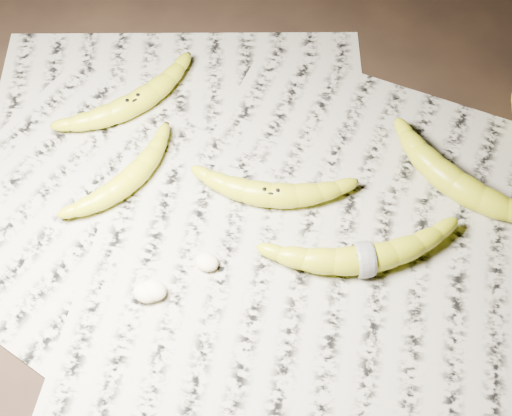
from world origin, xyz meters
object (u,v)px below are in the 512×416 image
at_px(banana_upper_a, 457,183).
at_px(banana_center, 271,193).
at_px(banana_left_b, 128,179).
at_px(banana_left_a, 133,102).
at_px(banana_taped, 364,258).

bearing_deg(banana_upper_a, banana_center, -134.65).
bearing_deg(banana_upper_a, banana_left_b, -139.24).
height_order(banana_left_a, banana_upper_a, banana_upper_a).
distance_m(banana_left_a, banana_left_b, 0.13).
distance_m(banana_taped, banana_upper_a, 0.17).
bearing_deg(banana_center, banana_left_a, 147.78).
bearing_deg(banana_center, banana_upper_a, 9.41).
height_order(banana_center, banana_upper_a, banana_upper_a).
bearing_deg(banana_taped, banana_left_b, 150.15).
distance_m(banana_center, banana_taped, 0.15).
xyz_separation_m(banana_left_a, banana_center, (0.24, -0.06, 0.00)).
height_order(banana_left_a, banana_taped, banana_taped).
bearing_deg(banana_left_a, banana_left_b, -123.69).
relative_size(banana_center, banana_upper_a, 0.91).
height_order(banana_left_b, banana_center, banana_center).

